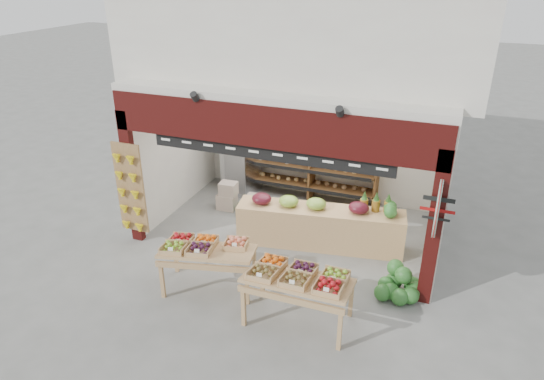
{
  "coord_description": "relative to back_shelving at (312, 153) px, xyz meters",
  "views": [
    {
      "loc": [
        2.73,
        -7.92,
        5.02
      ],
      "look_at": [
        -0.22,
        -0.2,
        1.12
      ],
      "focal_mm": 32.0,
      "sensor_mm": 36.0,
      "label": 1
    }
  ],
  "objects": [
    {
      "name": "watermelon_pile",
      "position": [
        2.42,
        -3.03,
        -0.93
      ],
      "size": [
        0.77,
        0.71,
        0.54
      ],
      "color": "#1F531B",
      "rests_on": "ground"
    },
    {
      "name": "mid_counter",
      "position": [
        0.75,
        -1.95,
        -0.69
      ],
      "size": [
        3.23,
        1.12,
        1.01
      ],
      "color": "tan",
      "rests_on": "ground"
    },
    {
      "name": "back_shelving",
      "position": [
        0.0,
        0.0,
        0.0
      ],
      "size": [
        3.02,
        0.5,
        1.86
      ],
      "color": "brown",
      "rests_on": "ground"
    },
    {
      "name": "display_table_left",
      "position": [
        -0.7,
        -3.92,
        -0.37
      ],
      "size": [
        1.68,
        1.19,
        0.98
      ],
      "color": "tan",
      "rests_on": "ground"
    },
    {
      "name": "ground",
      "position": [
        0.07,
        -1.95,
        -1.12
      ],
      "size": [
        60.0,
        60.0,
        0.0
      ],
      "primitive_type": "plane",
      "color": "slate",
      "rests_on": "ground"
    },
    {
      "name": "cardboard_stack",
      "position": [
        -1.34,
        -1.15,
        -0.88
      ],
      "size": [
        0.97,
        0.71,
        0.65
      ],
      "color": "beige",
      "rests_on": "ground"
    },
    {
      "name": "banana_board",
      "position": [
        -2.66,
        -3.13,
        -0.0
      ],
      "size": [
        0.6,
        0.15,
        1.8
      ],
      "color": "olive",
      "rests_on": "ground"
    },
    {
      "name": "shop_structure",
      "position": [
        0.07,
        -0.34,
        2.8
      ],
      "size": [
        6.36,
        5.12,
        5.4
      ],
      "color": "silver",
      "rests_on": "ground"
    },
    {
      "name": "display_table_right",
      "position": [
        1.06,
        -4.2,
        -0.32
      ],
      "size": [
        1.6,
        0.9,
        1.02
      ],
      "color": "tan",
      "rests_on": "ground"
    },
    {
      "name": "refrigerator",
      "position": [
        -1.67,
        -0.22,
        -0.21
      ],
      "size": [
        0.86,
        0.86,
        1.82
      ],
      "primitive_type": "cube",
      "rotation": [
        0.0,
        0.0,
        -0.24
      ],
      "color": "silver",
      "rests_on": "ground"
    },
    {
      "name": "gift_sign",
      "position": [
        2.82,
        -3.1,
        0.63
      ],
      "size": [
        0.04,
        0.93,
        0.92
      ],
      "color": "#A0CAB7",
      "rests_on": "ground"
    }
  ]
}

